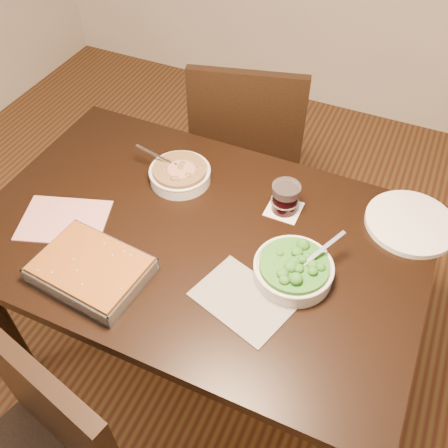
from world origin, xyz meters
name	(u,v)px	position (x,y,z in m)	size (l,w,h in m)	color
ground	(204,351)	(0.00, 0.00, 0.00)	(4.00, 4.00, 0.00)	#411E12
table	(199,253)	(0.00, 0.00, 0.65)	(1.40, 0.90, 0.75)	black
magazine_a	(64,220)	(-0.41, -0.13, 0.75)	(0.27, 0.20, 0.01)	#B23352
magazine_b	(243,300)	(0.23, -0.17, 0.75)	(0.26, 0.19, 0.00)	#25252C
coaster	(284,209)	(0.21, 0.21, 0.75)	(0.11, 0.11, 0.00)	white
stew_bowl	(180,174)	(-0.16, 0.20, 0.78)	(0.24, 0.21, 0.08)	silver
broccoli_bowl	(293,269)	(0.33, -0.03, 0.78)	(0.23, 0.25, 0.09)	silver
baking_dish	(91,269)	(-0.20, -0.27, 0.78)	(0.34, 0.26, 0.06)	silver
wine_tumbler	(285,197)	(0.21, 0.21, 0.81)	(0.09, 0.09, 0.10)	black
dinner_plate	(411,223)	(0.60, 0.31, 0.76)	(0.28, 0.28, 0.02)	white
chair_far	(248,146)	(-0.12, 0.71, 0.54)	(0.56, 0.56, 0.97)	black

